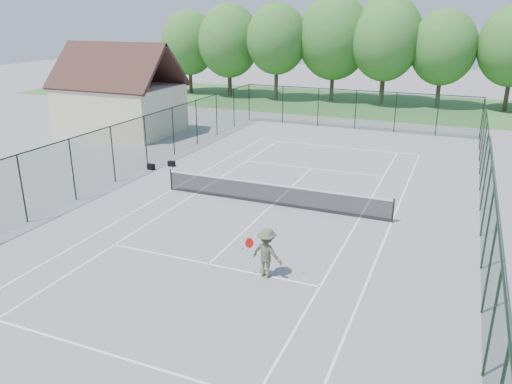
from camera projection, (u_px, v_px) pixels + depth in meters
The scene contains 10 objects.
ground at pixel (272, 205), 23.41m from camera, with size 140.00×140.00×0.00m, color gray.
grass_far at pixel (380, 105), 49.49m from camera, with size 80.00×16.00×0.01m, color #417436.
court_lines at pixel (272, 205), 23.41m from camera, with size 11.05×23.85×0.01m.
tennis_net at pixel (273, 193), 23.22m from camera, with size 11.08×0.08×1.10m.
fence_enclosure at pixel (273, 173), 22.89m from camera, with size 18.05×36.05×3.02m.
utility_building at pixel (119, 91), 36.88m from camera, with size 8.60×6.27×6.63m.
tree_line_far at pixel (385, 42), 47.49m from camera, with size 39.40×6.40×9.70m.
sports_bag_a at pixel (151, 167), 28.72m from camera, with size 0.42×0.25×0.34m, color black.
sports_bag_b at pixel (171, 164), 29.36m from camera, with size 0.41×0.25×0.32m, color black.
tennis_player at pixel (267, 253), 16.75m from camera, with size 1.82×0.91×1.74m.
Camera 1 is at (7.72, -20.47, 8.41)m, focal length 35.00 mm.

